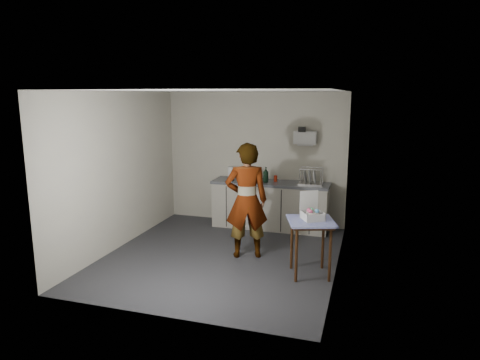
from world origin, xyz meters
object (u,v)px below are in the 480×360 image
(paper_towel, at_px, (231,174))
(soda_can, at_px, (276,178))
(dark_bottle, at_px, (258,175))
(dish_rack, at_px, (310,180))
(soap_bottle, at_px, (266,175))
(side_table, at_px, (311,227))
(standing_man, at_px, (246,201))
(bakery_box, at_px, (312,213))
(kitchen_counter, at_px, (270,206))

(paper_towel, bearing_deg, soda_can, 9.85)
(dark_bottle, xyz_separation_m, paper_towel, (-0.52, -0.07, 0.01))
(dark_bottle, relative_size, dish_rack, 0.54)
(soap_bottle, relative_size, dark_bottle, 1.26)
(paper_towel, bearing_deg, side_table, -46.41)
(soap_bottle, bearing_deg, dish_rack, 6.11)
(standing_man, distance_m, bakery_box, 1.14)
(kitchen_counter, bearing_deg, paper_towel, -172.99)
(soda_can, bearing_deg, paper_towel, -170.15)
(standing_man, bearing_deg, side_table, 136.75)
(side_table, xyz_separation_m, bakery_box, (0.00, 0.05, 0.19))
(soda_can, relative_size, paper_towel, 0.44)
(paper_towel, bearing_deg, kitchen_counter, 7.01)
(dish_rack, bearing_deg, paper_towel, -175.97)
(side_table, distance_m, soap_bottle, 2.26)
(paper_towel, xyz_separation_m, bakery_box, (1.83, -1.87, -0.14))
(soda_can, bearing_deg, dark_bottle, -166.69)
(side_table, bearing_deg, soda_can, 96.85)
(side_table, distance_m, bakery_box, 0.20)
(side_table, height_order, soda_can, soda_can)
(standing_man, distance_m, dish_rack, 1.77)
(standing_man, bearing_deg, kitchen_counter, -112.19)
(kitchen_counter, bearing_deg, standing_man, -90.85)
(standing_man, height_order, dish_rack, standing_man)
(kitchen_counter, bearing_deg, side_table, -62.45)
(side_table, xyz_separation_m, soda_can, (-0.97, 2.06, 0.26))
(dish_rack, distance_m, bakery_box, 2.00)
(dish_rack, bearing_deg, bakery_box, -81.42)
(kitchen_counter, xyz_separation_m, soap_bottle, (-0.08, -0.08, 0.63))
(side_table, distance_m, soda_can, 2.29)
(kitchen_counter, relative_size, dark_bottle, 9.58)
(soap_bottle, bearing_deg, standing_man, -87.87)
(kitchen_counter, bearing_deg, dark_bottle, -174.26)
(side_table, relative_size, dish_rack, 1.87)
(soap_bottle, bearing_deg, bakery_box, -59.05)
(soap_bottle, xyz_separation_m, bakery_box, (1.13, -1.89, -0.16))
(paper_towel, relative_size, dish_rack, 0.61)
(dark_bottle, xyz_separation_m, dish_rack, (1.00, 0.04, -0.05))
(soap_bottle, bearing_deg, paper_towel, -178.48)
(standing_man, height_order, soda_can, standing_man)
(dark_bottle, xyz_separation_m, bakery_box, (1.30, -1.94, -0.13))
(dark_bottle, height_order, bakery_box, bakery_box)
(kitchen_counter, height_order, soap_bottle, soap_bottle)
(soda_can, xyz_separation_m, dark_bottle, (-0.33, -0.08, 0.06))
(dark_bottle, bearing_deg, kitchen_counter, 5.74)
(paper_towel, bearing_deg, soap_bottle, 1.52)
(bakery_box, bearing_deg, side_table, -125.47)
(bakery_box, bearing_deg, dark_bottle, 92.65)
(soda_can, xyz_separation_m, paper_towel, (-0.86, -0.15, 0.07))
(side_table, distance_m, dish_rack, 2.06)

